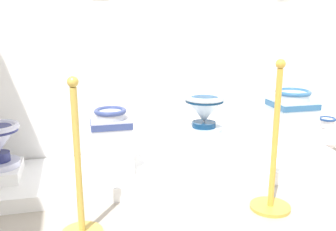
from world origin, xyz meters
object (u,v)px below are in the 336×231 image
object	(u,v)px
plinth_block_leftmost	(289,146)
stanchion_post_near_left	(80,191)
antique_toilet_squat_floral	(204,111)
antique_toilet_central_ornate	(111,132)
stanchion_post_near_right	(273,170)
plinth_block_tall_cobalt	(1,172)
plinth_block_squat_floral	(203,146)
plinth_block_central_ornate	(112,162)
decorative_vase_companion	(325,137)
antique_toilet_leftmost	(291,115)

from	to	relation	value
plinth_block_leftmost	stanchion_post_near_left	world-z (taller)	stanchion_post_near_left
antique_toilet_squat_floral	stanchion_post_near_left	size ratio (longest dim) A/B	0.34
antique_toilet_central_ornate	stanchion_post_near_right	xyz separation A→B (m)	(1.02, -0.72, -0.12)
plinth_block_tall_cobalt	stanchion_post_near_right	distance (m)	2.00
plinth_block_squat_floral	stanchion_post_near_left	bearing A→B (deg)	-142.65
antique_toilet_squat_floral	stanchion_post_near_right	world-z (taller)	stanchion_post_near_right
antique_toilet_squat_floral	stanchion_post_near_left	world-z (taller)	stanchion_post_near_left
plinth_block_central_ornate	plinth_block_squat_floral	distance (m)	0.78
plinth_block_squat_floral	decorative_vase_companion	world-z (taller)	decorative_vase_companion
stanchion_post_near_right	plinth_block_leftmost	bearing A→B (deg)	52.87
stanchion_post_near_right	antique_toilet_squat_floral	bearing A→B (deg)	107.74
antique_toilet_squat_floral	stanchion_post_near_left	bearing A→B (deg)	-142.65
plinth_block_tall_cobalt	antique_toilet_central_ornate	size ratio (longest dim) A/B	0.97
decorative_vase_companion	antique_toilet_squat_floral	bearing A→B (deg)	-172.33
stanchion_post_near_right	plinth_block_tall_cobalt	bearing A→B (deg)	158.36
stanchion_post_near_left	plinth_block_squat_floral	bearing A→B (deg)	37.35
plinth_block_tall_cobalt	plinth_block_squat_floral	size ratio (longest dim) A/B	1.10
plinth_block_central_ornate	plinth_block_leftmost	bearing A→B (deg)	1.59
antique_toilet_central_ornate	antique_toilet_leftmost	size ratio (longest dim) A/B	0.83
plinth_block_squat_floral	plinth_block_tall_cobalt	bearing A→B (deg)	-179.40
antique_toilet_squat_floral	plinth_block_leftmost	xyz separation A→B (m)	(0.82, 0.01, -0.37)
antique_toilet_leftmost	stanchion_post_near_left	size ratio (longest dim) A/B	0.48
decorative_vase_companion	antique_toilet_leftmost	bearing A→B (deg)	-161.72
plinth_block_squat_floral	stanchion_post_near_right	distance (m)	0.79
antique_toilet_squat_floral	plinth_block_leftmost	size ratio (longest dim) A/B	0.90
stanchion_post_near_right	stanchion_post_near_left	bearing A→B (deg)	-178.26
stanchion_post_near_left	stanchion_post_near_right	bearing A→B (deg)	1.74
plinth_block_central_ornate	decorative_vase_companion	size ratio (longest dim) A/B	1.14
antique_toilet_squat_floral	plinth_block_leftmost	world-z (taller)	antique_toilet_squat_floral
plinth_block_tall_cobalt	plinth_block_squat_floral	bearing A→B (deg)	0.60
antique_toilet_central_ornate	stanchion_post_near_right	bearing A→B (deg)	-35.36
plinth_block_central_ornate	stanchion_post_near_left	xyz separation A→B (m)	(-0.26, -0.76, 0.13)
plinth_block_tall_cobalt	plinth_block_leftmost	world-z (taller)	plinth_block_leftmost
antique_toilet_squat_floral	plinth_block_tall_cobalt	bearing A→B (deg)	-179.40
antique_toilet_central_ornate	plinth_block_squat_floral	distance (m)	0.80
antique_toilet_central_ornate	antique_toilet_leftmost	world-z (taller)	antique_toilet_leftmost
antique_toilet_leftmost	antique_toilet_squat_floral	bearing A→B (deg)	-179.01
antique_toilet_central_ornate	antique_toilet_squat_floral	size ratio (longest dim) A/B	1.15
plinth_block_tall_cobalt	decorative_vase_companion	world-z (taller)	decorative_vase_companion
plinth_block_tall_cobalt	plinth_block_squat_floral	distance (m)	1.61
antique_toilet_central_ornate	plinth_block_leftmost	distance (m)	1.62
antique_toilet_squat_floral	stanchion_post_near_right	size ratio (longest dim) A/B	0.32
antique_toilet_leftmost	plinth_block_squat_floral	bearing A→B (deg)	-179.01
antique_toilet_central_ornate	stanchion_post_near_left	size ratio (longest dim) A/B	0.40
antique_toilet_leftmost	decorative_vase_companion	size ratio (longest dim) A/B	1.34
antique_toilet_leftmost	stanchion_post_near_right	size ratio (longest dim) A/B	0.45
antique_toilet_squat_floral	decorative_vase_companion	xyz separation A→B (m)	(1.31, 0.18, -0.38)
plinth_block_leftmost	antique_toilet_central_ornate	bearing A→B (deg)	-178.41
plinth_block_leftmost	stanchion_post_near_left	distance (m)	2.03
plinth_block_squat_floral	decorative_vase_companion	bearing A→B (deg)	7.67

